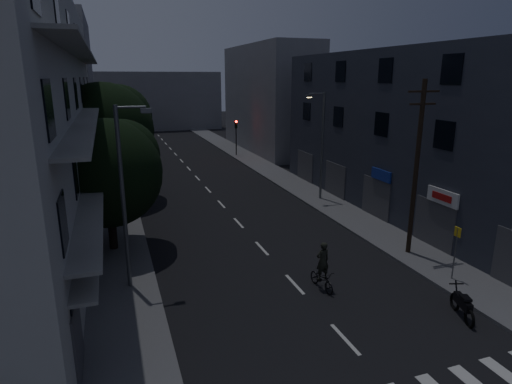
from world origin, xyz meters
TOP-DOWN VIEW (x-y plane):
  - ground at (0.00, 25.00)m, footprint 160.00×160.00m
  - sidewalk_left at (-7.50, 25.00)m, footprint 3.00×90.00m
  - sidewalk_right at (7.50, 25.00)m, footprint 3.00×90.00m
  - lane_markings at (0.00, 31.25)m, footprint 0.15×60.50m
  - building_left at (-11.98, 18.00)m, footprint 7.00×36.00m
  - building_right at (11.99, 14.00)m, footprint 6.19×28.00m
  - building_far_left at (-12.00, 48.00)m, footprint 6.00×20.00m
  - building_far_right at (12.00, 42.00)m, footprint 6.00×20.00m
  - building_far_end at (0.00, 70.00)m, footprint 24.00×8.00m
  - tree_near at (-7.72, 13.42)m, footprint 5.74×5.74m
  - tree_mid at (-7.72, 23.51)m, footprint 7.11×7.11m
  - tree_far at (-7.45, 36.86)m, footprint 5.77×5.77m
  - traffic_signal_far_right at (6.72, 38.79)m, footprint 0.28×0.37m
  - traffic_signal_far_left at (-6.48, 38.84)m, footprint 0.28×0.37m
  - street_lamp_left_near at (-7.06, 8.55)m, footprint 1.51×0.25m
  - street_lamp_right at (7.41, 18.63)m, footprint 1.51×0.25m
  - street_lamp_left_far at (-7.20, 30.22)m, footprint 1.51×0.25m
  - utility_pole at (7.16, 7.68)m, footprint 1.80×0.24m
  - bus_stop_sign at (7.05, 4.40)m, footprint 0.06×0.35m
  - motorcycle at (5.14, 1.82)m, footprint 0.88×1.93m
  - cyclist at (0.98, 5.74)m, footprint 0.81×1.82m

SIDE VIEW (x-z plane):
  - ground at x=0.00m, z-range 0.00..0.00m
  - lane_markings at x=0.00m, z-range 0.00..0.01m
  - sidewalk_left at x=-7.50m, z-range 0.00..0.15m
  - sidewalk_right at x=7.50m, z-range 0.00..0.15m
  - motorcycle at x=5.14m, z-range -0.14..1.15m
  - cyclist at x=0.98m, z-range -0.36..1.87m
  - bus_stop_sign at x=7.05m, z-range 0.63..3.15m
  - traffic_signal_far_right at x=6.72m, z-range 1.05..5.15m
  - traffic_signal_far_left at x=-6.48m, z-range 1.05..5.15m
  - tree_near at x=-7.72m, z-range 1.04..8.12m
  - street_lamp_left_near at x=-7.06m, z-range 0.60..8.60m
  - street_lamp_right at x=7.41m, z-range 0.60..8.60m
  - street_lamp_left_far at x=-7.20m, z-range 0.60..8.60m
  - tree_far at x=-7.45m, z-range 1.05..8.19m
  - utility_pole at x=7.16m, z-range 0.37..9.37m
  - building_far_end at x=0.00m, z-range 0.00..10.00m
  - building_right at x=11.99m, z-range 0.00..11.00m
  - tree_mid at x=-7.72m, z-range 1.24..10.00m
  - building_far_right at x=12.00m, z-range 0.00..13.00m
  - building_left at x=-11.98m, z-range -0.01..13.99m
  - building_far_left at x=-12.00m, z-range 0.00..16.00m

